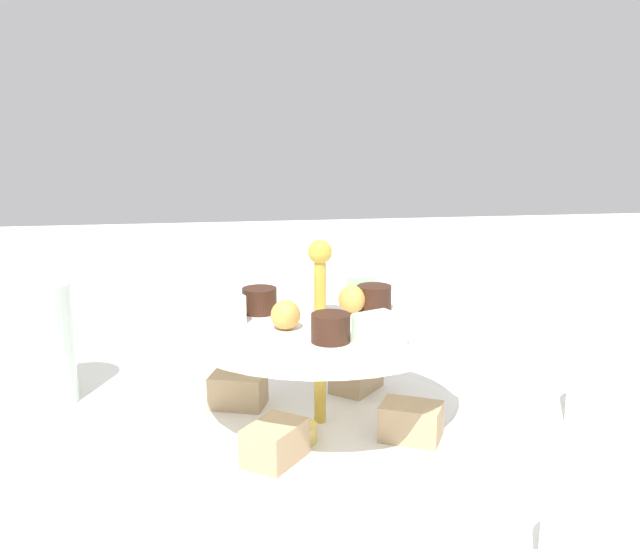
% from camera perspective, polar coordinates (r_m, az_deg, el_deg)
% --- Properties ---
extents(ground_plane, '(2.40, 2.40, 0.00)m').
position_cam_1_polar(ground_plane, '(0.67, 0.00, -11.70)').
color(ground_plane, silver).
extents(tiered_serving_stand, '(0.28, 0.28, 0.17)m').
position_cam_1_polar(tiered_serving_stand, '(0.65, -0.02, -8.02)').
color(tiered_serving_stand, white).
rests_on(tiered_serving_stand, ground_plane).
extents(water_glass_tall_right, '(0.07, 0.07, 0.12)m').
position_cam_1_polar(water_glass_tall_right, '(0.76, -20.37, -4.86)').
color(water_glass_tall_right, silver).
rests_on(water_glass_tall_right, ground_plane).
extents(water_glass_short_left, '(0.06, 0.06, 0.08)m').
position_cam_1_polar(water_glass_short_left, '(0.48, 20.11, -17.59)').
color(water_glass_short_left, silver).
rests_on(water_glass_short_left, ground_plane).
extents(butter_knife_left, '(0.07, 0.17, 0.00)m').
position_cam_1_polar(butter_knife_left, '(0.98, 1.59, -3.72)').
color(butter_knife_left, silver).
rests_on(butter_knife_left, ground_plane).
extents(water_glass_mid_back, '(0.06, 0.06, 0.08)m').
position_cam_1_polar(water_glass_mid_back, '(0.71, 20.42, -7.64)').
color(water_glass_mid_back, silver).
rests_on(water_glass_mid_back, ground_plane).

